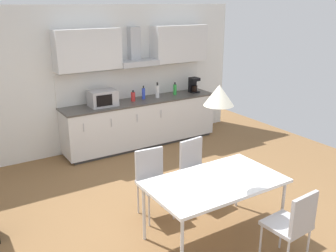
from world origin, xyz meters
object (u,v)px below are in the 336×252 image
object	(u,v)px
coffee_maker	(193,85)
pendant_lamp	(219,95)
bottle_blue	(144,93)
bottle_green	(175,89)
microwave	(103,98)
bottle_white	(157,91)
bottle_red	(133,97)
dining_table	(215,184)
chair_far_left	(153,176)
chair_near_right	(294,222)
chair_far_right	(196,165)

from	to	relation	value
coffee_maker	pendant_lamp	xyz separation A→B (m)	(-1.96, -3.15, 0.68)
bottle_blue	bottle_green	bearing A→B (deg)	-1.48
microwave	bottle_white	world-z (taller)	bottle_white
bottle_blue	bottle_red	bearing A→B (deg)	-171.51
dining_table	chair_far_left	size ratio (longest dim) A/B	1.77
bottle_blue	pendant_lamp	xyz separation A→B (m)	(-0.82, -3.18, 0.72)
bottle_white	bottle_red	xyz separation A→B (m)	(-0.51, 0.02, -0.04)
bottle_green	bottle_red	xyz separation A→B (m)	(-0.94, -0.02, -0.02)
chair_far_left	chair_near_right	bearing A→B (deg)	-67.36
coffee_maker	chair_far_left	world-z (taller)	coffee_maker
coffee_maker	chair_far_right	size ratio (longest dim) A/B	0.34
microwave	chair_far_right	distance (m)	2.38
chair_near_right	dining_table	bearing A→B (deg)	112.99
pendant_lamp	chair_near_right	bearing A→B (deg)	-67.01
dining_table	bottle_green	bearing A→B (deg)	64.36
bottle_green	chair_far_left	bearing A→B (deg)	-128.51
bottle_blue	bottle_green	size ratio (longest dim) A/B	1.03
bottle_red	pendant_lamp	size ratio (longest dim) A/B	0.63
bottle_red	chair_far_right	xyz separation A→B (m)	(-0.24, -2.31, -0.44)
bottle_red	dining_table	world-z (taller)	bottle_red
chair_far_left	dining_table	bearing A→B (deg)	-67.70
coffee_maker	bottle_red	distance (m)	1.39
bottle_red	chair_far_left	xyz separation A→B (m)	(-0.92, -2.31, -0.44)
dining_table	chair_near_right	size ratio (longest dim) A/B	1.77
chair_far_left	pendant_lamp	xyz separation A→B (m)	(0.34, -0.83, 1.18)
bottle_white	pendant_lamp	bearing A→B (deg)	-109.25
microwave	bottle_blue	distance (m)	0.85
coffee_maker	dining_table	distance (m)	3.73
microwave	bottle_green	size ratio (longest dim) A/B	1.94
coffee_maker	chair_near_right	distance (m)	4.32
coffee_maker	bottle_green	world-z (taller)	coffee_maker
coffee_maker	chair_far_right	xyz separation A→B (m)	(-1.63, -2.32, -0.50)
coffee_maker	pendant_lamp	bearing A→B (deg)	-121.90
bottle_blue	chair_far_right	xyz separation A→B (m)	(-0.48, -2.35, -0.46)
bottle_red	pendant_lamp	distance (m)	3.28
bottle_blue	dining_table	xyz separation A→B (m)	(-0.82, -3.18, -0.30)
coffee_maker	chair_far_left	distance (m)	3.31
microwave	chair_near_right	distance (m)	4.00
microwave	bottle_blue	bearing A→B (deg)	3.57
chair_near_right	chair_far_right	world-z (taller)	same
bottle_white	pendant_lamp	size ratio (longest dim) A/B	0.93
chair_far_left	chair_far_right	bearing A→B (deg)	-0.02
microwave	chair_near_right	size ratio (longest dim) A/B	0.55
bottle_green	bottle_red	size ratio (longest dim) A/B	1.22
microwave	bottle_green	world-z (taller)	microwave
chair_near_right	coffee_maker	bearing A→B (deg)	67.96
microwave	bottle_white	xyz separation A→B (m)	(1.12, -0.00, -0.01)
chair_far_left	bottle_green	bearing A→B (deg)	51.49
dining_table	pendant_lamp	world-z (taller)	pendant_lamp
bottle_green	dining_table	world-z (taller)	bottle_green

